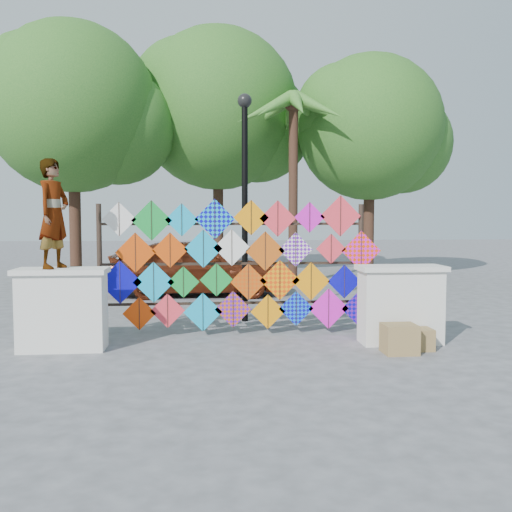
% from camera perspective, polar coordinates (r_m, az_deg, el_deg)
% --- Properties ---
extents(ground, '(80.00, 80.00, 0.00)m').
position_cam_1_polar(ground, '(9.44, -2.08, -8.75)').
color(ground, gray).
rests_on(ground, ground).
extents(parapet_left, '(1.40, 0.65, 1.28)m').
position_cam_1_polar(parapet_left, '(9.37, -18.80, -5.02)').
color(parapet_left, white).
rests_on(parapet_left, ground).
extents(parapet_right, '(1.40, 0.65, 1.28)m').
position_cam_1_polar(parapet_right, '(9.66, 14.25, -4.66)').
color(parapet_right, white).
rests_on(parapet_right, ground).
extents(kite_rack, '(4.99, 0.24, 2.45)m').
position_cam_1_polar(kite_rack, '(9.98, -1.77, -0.99)').
color(kite_rack, black).
rests_on(kite_rack, ground).
extents(tree_west, '(5.85, 5.20, 8.01)m').
position_cam_1_polar(tree_west, '(18.93, -17.54, 13.84)').
color(tree_west, '#4C2E20').
rests_on(tree_west, ground).
extents(tree_mid, '(6.30, 5.60, 8.61)m').
position_cam_1_polar(tree_mid, '(20.57, -3.54, 14.33)').
color(tree_mid, '#4C2E20').
rests_on(tree_mid, ground).
extents(tree_east, '(5.40, 4.80, 7.42)m').
position_cam_1_polar(tree_east, '(19.76, 11.56, 12.37)').
color(tree_east, '#4C2E20').
rests_on(tree_east, ground).
extents(palm_tree, '(3.62, 3.62, 5.83)m').
position_cam_1_polar(palm_tree, '(17.64, 3.77, 13.35)').
color(palm_tree, '#4C2E20').
rests_on(palm_tree, ground).
extents(vendor_woman, '(0.61, 0.72, 1.69)m').
position_cam_1_polar(vendor_woman, '(9.29, -19.58, 4.01)').
color(vendor_woman, '#99999E').
rests_on(vendor_woman, parapet_left).
extents(sedan, '(4.51, 1.89, 1.53)m').
position_cam_1_polar(sedan, '(15.09, -6.04, -1.05)').
color(sedan, '#571F0E').
rests_on(sedan, ground).
extents(lamppost, '(0.28, 0.28, 4.46)m').
position_cam_1_polar(lamppost, '(11.24, -1.13, 7.09)').
color(lamppost, black).
rests_on(lamppost, ground).
extents(cardboard_box_near, '(0.50, 0.45, 0.45)m').
position_cam_1_polar(cardboard_box_near, '(9.02, 14.15, -8.04)').
color(cardboard_box_near, '#A2834E').
rests_on(cardboard_box_near, ground).
extents(cardboard_box_far, '(0.40, 0.37, 0.34)m').
position_cam_1_polar(cardboard_box_far, '(9.34, 15.97, -7.99)').
color(cardboard_box_far, '#A2834E').
rests_on(cardboard_box_far, ground).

